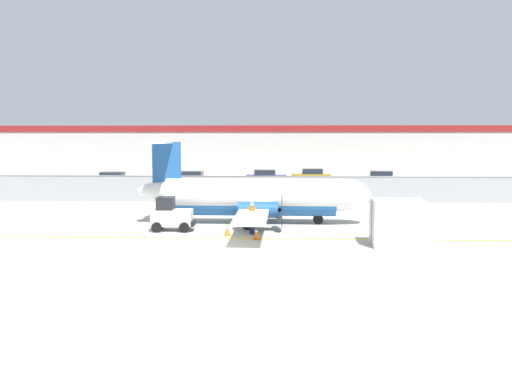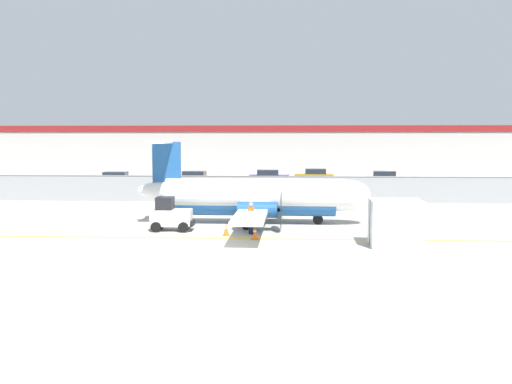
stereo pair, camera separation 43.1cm
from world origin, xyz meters
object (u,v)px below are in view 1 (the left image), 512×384
parked_car_4 (382,179)px  parked_car_3 (312,176)px  baggage_tug (171,215)px  traffic_cone_far_left (227,230)px  commuter_airplane (259,197)px  traffic_cone_near_right (256,233)px  cargo_container (397,223)px  parked_car_0 (114,180)px  parked_car_1 (193,179)px  ground_crew_worker (252,216)px  traffic_cone_far_right (275,212)px  traffic_cone_near_left (169,212)px  parked_car_2 (266,177)px

parked_car_4 → parked_car_3: bearing=157.8°
baggage_tug → traffic_cone_far_left: size_ratio=3.66×
commuter_airplane → baggage_tug: commuter_airplane is taller
traffic_cone_near_right → traffic_cone_far_left: bearing=147.0°
commuter_airplane → cargo_container: 9.43m
parked_car_0 → parked_car_1: size_ratio=0.99×
parked_car_4 → ground_crew_worker: bearing=-106.8°
commuter_airplane → ground_crew_worker: (-0.25, -3.63, -0.65)m
commuter_airplane → traffic_cone_far_right: commuter_airplane is taller
parked_car_1 → traffic_cone_near_left: bearing=-82.8°
cargo_container → parked_car_0: cargo_container is taller
parked_car_3 → parked_car_1: bearing=25.4°
baggage_tug → traffic_cone_far_right: baggage_tug is taller
ground_crew_worker → traffic_cone_far_left: ground_crew_worker is taller
baggage_tug → parked_car_2: 29.03m
parked_car_0 → parked_car_3: same height
commuter_airplane → parked_car_1: commuter_airplane is taller
commuter_airplane → parked_car_2: bearing=91.1°
ground_crew_worker → traffic_cone_near_right: size_ratio=2.66×
ground_crew_worker → traffic_cone_far_right: ground_crew_worker is taller
parked_car_0 → parked_car_4: bearing=4.0°
cargo_container → parked_car_3: (-2.19, 34.56, -0.21)m
commuter_airplane → parked_car_4: 26.95m
traffic_cone_near_left → ground_crew_worker: bearing=-47.5°
parked_car_0 → traffic_cone_near_right: bearing=-62.1°
parked_car_3 → parked_car_4: (6.92, -3.70, 0.00)m
traffic_cone_near_left → parked_car_1: bearing=94.6°
traffic_cone_near_left → parked_car_3: 27.59m
parked_car_4 → commuter_airplane: bearing=-109.3°
baggage_tug → parked_car_4: size_ratio=0.54×
parked_car_1 → parked_car_4: 19.15m
parked_car_2 → cargo_container: bearing=-77.7°
traffic_cone_far_right → parked_car_3: size_ratio=0.15×
ground_crew_worker → traffic_cone_far_left: size_ratio=2.66×
cargo_container → traffic_cone_far_right: size_ratio=3.83×
traffic_cone_far_left → parked_car_3: (6.13, 32.22, 0.58)m
ground_crew_worker → traffic_cone_near_right: 1.70m
commuter_airplane → parked_car_0: bearing=125.4°
ground_crew_worker → traffic_cone_far_right: size_ratio=2.66×
traffic_cone_near_right → traffic_cone_far_left: 1.87m
parked_car_1 → parked_car_2: bearing=22.7°
traffic_cone_near_right → parked_car_2: 31.14m
traffic_cone_far_left → ground_crew_worker: bearing=22.5°
ground_crew_worker → traffic_cone_far_left: bearing=-12.9°
traffic_cone_near_right → traffic_cone_far_right: (0.83, 8.05, 0.00)m
baggage_tug → cargo_container: (11.56, -3.77, 0.24)m
traffic_cone_near_right → parked_car_0: bearing=119.5°
traffic_cone_far_left → parked_car_2: (1.26, 30.11, 0.58)m
traffic_cone_far_left → parked_car_1: (-6.07, 27.44, 0.58)m
parked_car_0 → parked_car_1: 7.74m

